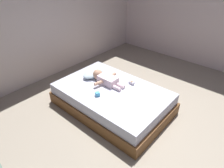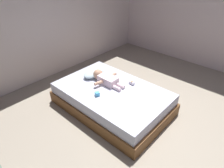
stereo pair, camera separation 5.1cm
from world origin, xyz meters
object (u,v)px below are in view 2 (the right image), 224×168
(pillow, at_px, (94,73))
(baby_bottle, at_px, (132,83))
(baby, at_px, (105,78))
(toothbrush, at_px, (113,77))
(bed, at_px, (112,99))
(toy_block, at_px, (97,94))

(pillow, xyz_separation_m, baby_bottle, (0.24, -0.72, -0.03))
(baby, distance_m, toothbrush, 0.22)
(toothbrush, bearing_deg, bed, -140.66)
(pillow, distance_m, toy_block, 0.66)
(pillow, height_order, baby_bottle, pillow)
(baby_bottle, bearing_deg, pillow, 108.59)
(bed, xyz_separation_m, toy_block, (-0.31, 0.04, 0.24))
(toothbrush, relative_size, baby_bottle, 1.32)
(toothbrush, bearing_deg, toy_block, -161.71)
(baby_bottle, bearing_deg, bed, 155.25)
(pillow, relative_size, baby, 0.67)
(pillow, bearing_deg, toy_block, -128.59)
(baby_bottle, bearing_deg, baby, 122.52)
(bed, xyz_separation_m, baby, (0.09, 0.24, 0.28))
(toy_block, bearing_deg, toothbrush, 18.29)
(baby_bottle, bearing_deg, toothbrush, 96.86)
(pillow, bearing_deg, baby, -92.90)
(pillow, xyz_separation_m, baby, (-0.02, -0.32, 0.01))
(pillow, xyz_separation_m, toothbrush, (0.19, -0.32, -0.05))
(toothbrush, height_order, toy_block, toy_block)
(bed, relative_size, toy_block, 23.25)
(baby, bearing_deg, toothbrush, -0.21)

